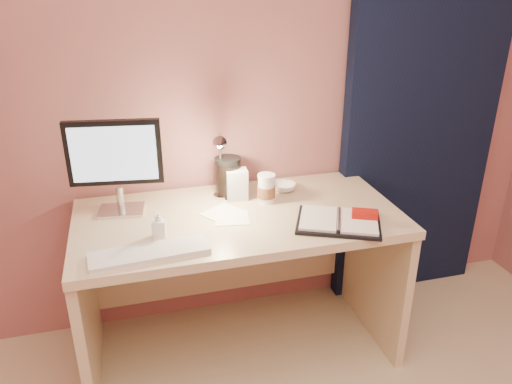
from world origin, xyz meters
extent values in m
plane|color=#AD6664|center=(0.00, 1.75, 1.25)|extent=(3.50, 0.00, 3.50)
cube|color=black|center=(1.05, 1.69, 1.10)|extent=(0.85, 0.08, 2.20)
cube|color=beige|center=(0.00, 1.38, 0.71)|extent=(1.40, 0.70, 0.04)
cube|color=beige|center=(-0.68, 1.38, 0.34)|extent=(0.04, 0.66, 0.69)
cube|color=beige|center=(0.68, 1.38, 0.34)|extent=(0.04, 0.66, 0.69)
cube|color=beige|center=(0.00, 1.71, 0.40)|extent=(1.32, 0.03, 0.55)
cube|color=silver|center=(-0.49, 1.54, 0.74)|extent=(0.21, 0.16, 0.01)
cylinder|color=silver|center=(-0.49, 1.54, 0.80)|extent=(0.03, 0.03, 0.10)
cube|color=black|center=(-0.49, 1.54, 1.01)|extent=(0.39, 0.08, 0.28)
cube|color=#BBDEFF|center=(-0.49, 1.51, 1.01)|extent=(0.34, 0.05, 0.23)
cube|color=white|center=(-0.40, 1.14, 0.74)|extent=(0.45, 0.17, 0.02)
cube|color=black|center=(0.38, 1.19, 0.74)|extent=(0.42, 0.38, 0.01)
cube|color=white|center=(0.31, 1.22, 0.75)|extent=(0.23, 0.27, 0.01)
cube|color=white|center=(0.46, 1.15, 0.75)|extent=(0.23, 0.27, 0.01)
cube|color=red|center=(0.49, 1.17, 0.77)|extent=(0.12, 0.09, 0.03)
cube|color=white|center=(-0.06, 1.40, 0.73)|extent=(0.22, 0.22, 0.00)
cube|color=white|center=(-0.04, 1.35, 0.73)|extent=(0.16, 0.16, 0.00)
cylinder|color=white|center=(0.15, 1.47, 0.79)|extent=(0.08, 0.08, 0.12)
cylinder|color=brown|center=(0.15, 1.47, 0.78)|extent=(0.08, 0.08, 0.05)
cylinder|color=white|center=(0.15, 1.47, 0.86)|extent=(0.08, 0.08, 0.01)
imported|color=white|center=(0.27, 1.57, 0.75)|extent=(0.15, 0.15, 0.04)
imported|color=white|center=(-0.35, 1.26, 0.79)|extent=(0.06, 0.06, 0.11)
cylinder|color=black|center=(0.00, 1.59, 0.81)|extent=(0.12, 0.12, 0.17)
cube|color=silver|center=(0.03, 1.54, 0.80)|extent=(0.10, 0.08, 0.14)
cylinder|color=silver|center=(-0.03, 1.58, 0.74)|extent=(0.08, 0.08, 0.01)
cylinder|color=silver|center=(-0.03, 1.58, 0.89)|extent=(0.01, 0.01, 0.29)
cone|color=silver|center=(-0.01, 1.44, 1.03)|extent=(0.07, 0.06, 0.06)
camera|label=1|loc=(-0.43, -0.51, 1.69)|focal=35.00mm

